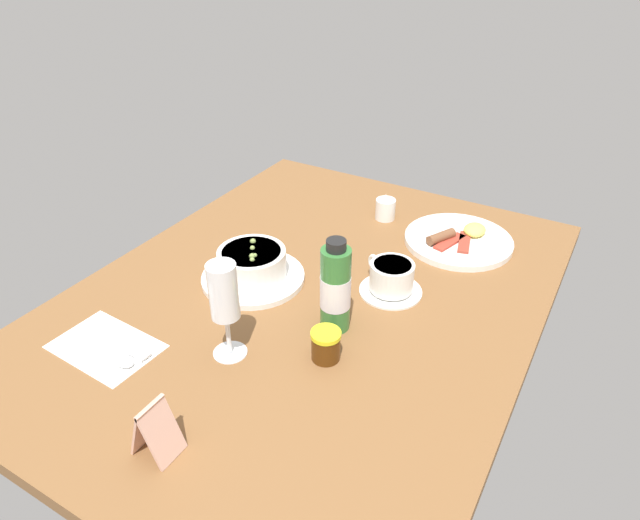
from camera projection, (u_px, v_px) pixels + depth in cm
name	position (u px, v px, depth cm)	size (l,w,h in cm)	color
ground_plane	(309.00, 299.00, 110.14)	(110.00, 84.00, 3.00)	brown
porridge_bowl	(252.00, 266.00, 111.46)	(20.75, 20.75, 7.54)	white
cutlery_setting	(107.00, 347.00, 95.61)	(13.05, 18.72, 0.90)	white
coffee_cup	(391.00, 278.00, 108.05)	(12.32, 12.71, 6.48)	white
creamer_jug	(384.00, 208.00, 134.34)	(5.72, 4.74, 5.56)	white
wine_glass	(224.00, 296.00, 88.40)	(5.78, 5.78, 17.74)	white
jam_jar	(326.00, 345.00, 92.23)	(5.08, 5.08, 5.48)	#4D280B
sauce_bottle_green	(335.00, 289.00, 96.34)	(5.37, 5.37, 17.90)	#337233
breakfast_plate	(459.00, 240.00, 125.01)	(23.86, 23.86, 3.70)	white
menu_card	(154.00, 428.00, 75.55)	(5.01, 6.22, 8.85)	#D5A18B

